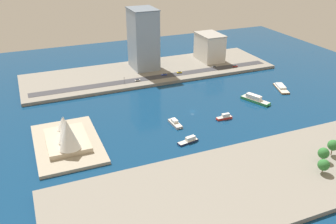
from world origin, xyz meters
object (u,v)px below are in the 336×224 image
(hatchback_blue, at_px, (164,74))
(traffic_light_waterfront, at_px, (124,80))
(pickup_red, at_px, (235,66))
(hotel_broad_white, at_px, (210,47))
(taxi_yellow_cab, at_px, (179,72))
(opera_landmark, at_px, (67,134))
(van_white, at_px, (138,80))
(sedan_silver, at_px, (214,67))
(yacht_sleek_gray, at_px, (175,123))
(ferry_green_doubledeck, at_px, (255,99))
(patrol_launch_navy, at_px, (189,140))
(tower_tall_glass, at_px, (143,39))
(barge_flat_brown, at_px, (281,88))
(tugboat_red, at_px, (224,117))

(hatchback_blue, xyz_separation_m, traffic_light_waterfront, (-7.58, 40.74, 3.43))
(pickup_red, bearing_deg, hotel_broad_white, 23.42)
(taxi_yellow_cab, bearing_deg, opera_landmark, 127.96)
(hotel_broad_white, distance_m, van_white, 94.65)
(sedan_silver, bearing_deg, hatchback_blue, 91.49)
(yacht_sleek_gray, relative_size, taxi_yellow_cab, 3.40)
(traffic_light_waterfront, bearing_deg, ferry_green_doubledeck, -128.56)
(hotel_broad_white, xyz_separation_m, opera_landmark, (-117.67, 163.59, -6.37))
(van_white, relative_size, pickup_red, 1.08)
(patrol_launch_navy, height_order, sedan_silver, sedan_silver)
(tower_tall_glass, bearing_deg, sedan_silver, -113.47)
(tower_tall_glass, bearing_deg, taxi_yellow_cab, -138.96)
(ferry_green_doubledeck, distance_m, opera_landmark, 150.69)
(yacht_sleek_gray, relative_size, hotel_broad_white, 0.50)
(van_white, relative_size, opera_landmark, 0.13)
(yacht_sleek_gray, distance_m, barge_flat_brown, 114.66)
(patrol_launch_navy, distance_m, ferry_green_doubledeck, 85.47)
(tower_tall_glass, height_order, hatchback_blue, tower_tall_glass)
(tugboat_red, bearing_deg, sedan_silver, -24.96)
(van_white, distance_m, hatchback_blue, 28.07)
(patrol_launch_navy, bearing_deg, ferry_green_doubledeck, -64.00)
(tugboat_red, height_order, traffic_light_waterfront, traffic_light_waterfront)
(tugboat_red, distance_m, sedan_silver, 106.46)
(sedan_silver, xyz_separation_m, hatchback_blue, (-1.39, 53.69, 0.02))
(patrol_launch_navy, bearing_deg, hotel_broad_white, -32.76)
(hotel_broad_white, xyz_separation_m, pickup_red, (-30.35, -13.15, -12.88))
(tugboat_red, bearing_deg, pickup_red, -35.90)
(ferry_green_doubledeck, distance_m, taxi_yellow_cab, 84.00)
(barge_flat_brown, xyz_separation_m, sedan_silver, (65.46, 30.10, 2.28))
(hatchback_blue, height_order, traffic_light_waterfront, traffic_light_waterfront)
(tower_tall_glass, relative_size, van_white, 11.40)
(tower_tall_glass, bearing_deg, traffic_light_waterfront, 139.67)
(tower_tall_glass, distance_m, taxi_yellow_cab, 47.35)
(patrol_launch_navy, height_order, taxi_yellow_cab, taxi_yellow_cab)
(ferry_green_doubledeck, xyz_separation_m, taxi_yellow_cab, (77.72, 31.82, 1.49))
(tower_tall_glass, xyz_separation_m, opera_landmark, (-120.99, 92.78, -21.23))
(taxi_yellow_cab, xyz_separation_m, traffic_light_waterfront, (-7.57, 56.20, 3.44))
(barge_flat_brown, height_order, pickup_red, pickup_red)
(ferry_green_doubledeck, xyz_separation_m, barge_flat_brown, (13.66, -36.51, -0.79))
(van_white, height_order, traffic_light_waterfront, traffic_light_waterfront)
(ferry_green_doubledeck, relative_size, taxi_yellow_cab, 5.45)
(sedan_silver, bearing_deg, opera_landmark, 120.89)
(tower_tall_glass, distance_m, hatchback_blue, 41.24)
(sedan_silver, bearing_deg, hotel_broad_white, -16.94)
(sedan_silver, xyz_separation_m, traffic_light_waterfront, (-8.97, 94.44, 3.44))
(hotel_broad_white, height_order, opera_landmark, hotel_broad_white)
(hotel_broad_white, bearing_deg, yacht_sleek_gray, 142.28)
(patrol_launch_navy, distance_m, tugboat_red, 43.27)
(taxi_yellow_cab, relative_size, opera_landmark, 0.12)
(hotel_broad_white, relative_size, van_white, 6.43)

